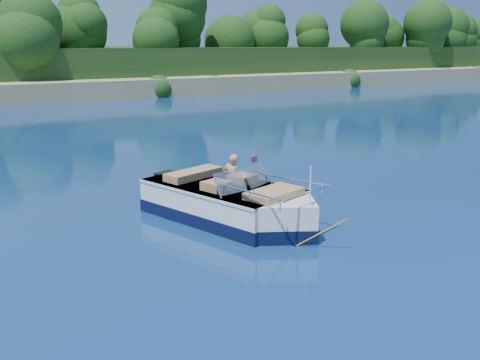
{
  "coord_description": "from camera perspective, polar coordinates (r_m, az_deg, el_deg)",
  "views": [
    {
      "loc": [
        -9.03,
        -7.98,
        4.37
      ],
      "look_at": [
        -1.96,
        3.86,
        0.85
      ],
      "focal_mm": 40.0,
      "sensor_mm": 36.0,
      "label": 1
    }
  ],
  "objects": [
    {
      "name": "ground",
      "position": [
        12.82,
        16.71,
        -6.24
      ],
      "size": [
        160.0,
        160.0,
        0.0
      ],
      "primitive_type": "plane",
      "color": "#092244",
      "rests_on": "ground"
    },
    {
      "name": "shoreline",
      "position": [
        72.39,
        -24.06,
        10.43
      ],
      "size": [
        170.0,
        59.0,
        6.0
      ],
      "color": "#8F7A53",
      "rests_on": "ground"
    },
    {
      "name": "treeline",
      "position": [
        49.84,
        -21.07,
        14.77
      ],
      "size": [
        150.0,
        7.12,
        8.19
      ],
      "color": "#321D10",
      "rests_on": "ground"
    },
    {
      "name": "motorboat",
      "position": [
        13.53,
        -0.66,
        -2.77
      ],
      "size": [
        3.26,
        5.87,
        2.02
      ],
      "rotation": [
        0.0,
        0.0,
        0.3
      ],
      "color": "white",
      "rests_on": "ground"
    },
    {
      "name": "tow_tube",
      "position": [
        16.23,
        -0.78,
        -0.97
      ],
      "size": [
        1.31,
        1.31,
        0.34
      ],
      "rotation": [
        0.0,
        0.0,
        0.03
      ],
      "color": "#FFFB03",
      "rests_on": "ground"
    },
    {
      "name": "boy",
      "position": [
        16.32,
        -0.99,
        -1.21
      ],
      "size": [
        0.78,
        0.96,
        1.73
      ],
      "primitive_type": "imported",
      "rotation": [
        0.0,
        -0.17,
        2.09
      ],
      "color": "tan",
      "rests_on": "ground"
    }
  ]
}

